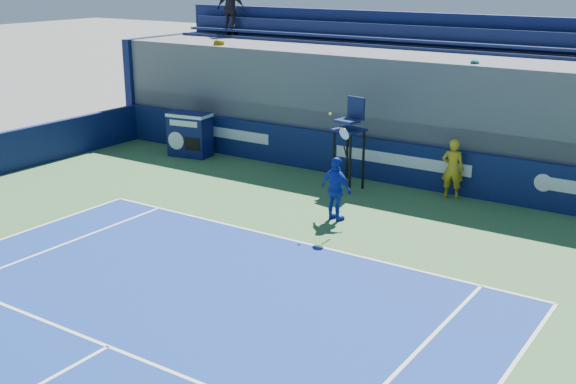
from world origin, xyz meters
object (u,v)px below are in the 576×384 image
Objects in this scene: match_clock at (190,133)px; umpire_chair at (350,134)px; ball_person at (453,169)px; tennis_player at (336,189)px.

umpire_chair is at bearing -2.93° from match_clock.
ball_person is 2.82m from umpire_chair.
ball_person is 8.52m from match_clock.
tennis_player reaches higher than ball_person.
tennis_player is (-1.61, -3.15, -0.01)m from ball_person.
match_clock is at bearing -7.28° from ball_person.
ball_person is 0.61× the size of tennis_player.
umpire_chair reaches higher than match_clock.
ball_person reaches higher than match_clock.
umpire_chair is (5.89, -0.30, 0.79)m from match_clock.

